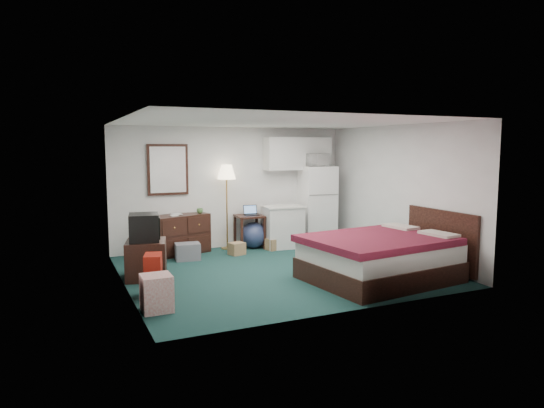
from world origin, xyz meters
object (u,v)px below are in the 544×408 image
desk (249,232)px  kitchen_counter (283,227)px  floor_lamp (227,207)px  tv_stand (146,259)px  dresser (180,234)px  fridge (317,205)px  suitcase (153,275)px  bed (379,258)px

desk → kitchen_counter: 0.70m
floor_lamp → tv_stand: bearing=-139.8°
dresser → fridge: bearing=-20.7°
tv_stand → suitcase: (-0.08, -0.99, -0.01)m
dresser → desk: size_ratio=1.65×
fridge → bed: (-0.63, -3.08, -0.49)m
floor_lamp → fridge: 2.03m
desk → floor_lamp: bearing=168.3°
bed → tv_stand: size_ratio=3.24×
floor_lamp → fridge: floor_lamp is taller
dresser → bed: (2.41, -3.18, -0.04)m
desk → tv_stand: bearing=-144.2°
tv_stand → suitcase: bearing=-80.7°
desk → bed: 3.27m
kitchen_counter → desk: bearing=166.8°
desk → kitchen_counter: size_ratio=0.82×
suitcase → dresser: bearing=84.3°
floor_lamp → bed: size_ratio=0.80×
tv_stand → desk: bearing=46.2°
desk → suitcase: size_ratio=1.15×
dresser → suitcase: 2.73m
bed → tv_stand: bearing=147.7°
bed → floor_lamp: bearing=107.0°
dresser → kitchen_counter: size_ratio=1.34×
desk → fridge: 1.66m
tv_stand → fridge: bearing=34.0°
floor_lamp → tv_stand: 2.58m
dresser → suitcase: bearing=-130.2°
desk → bed: size_ratio=0.32×
dresser → fridge: (3.03, -0.10, 0.45)m
dresser → floor_lamp: 1.12m
dresser → fridge: size_ratio=0.68×
tv_stand → suitcase: size_ratio=1.12×
floor_lamp → bed: floor_lamp is taller
floor_lamp → desk: bearing=-15.1°
suitcase → bed: bearing=5.0°
kitchen_counter → bed: 2.93m
bed → suitcase: bearing=163.2°
tv_stand → floor_lamp: bearing=53.9°
fridge → suitcase: bearing=-142.1°
dresser → fridge: 3.07m
dresser → desk: dresser is taller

